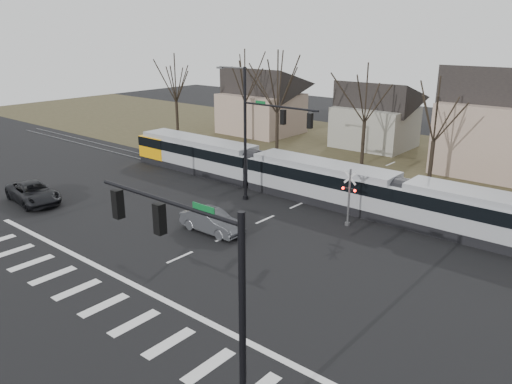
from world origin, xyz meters
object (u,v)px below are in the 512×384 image
Objects in this scene: tram at (321,180)px; rail_crossing_signal at (349,199)px; sedan at (212,221)px; suv at (33,193)px.

rail_crossing_signal is (4.30, -3.21, 0.19)m from tram.
suv is at bearing 106.49° from sedan.
tram is at bearing 143.26° from rail_crossing_signal.
sedan is 1.16× the size of rail_crossing_signal.
sedan is (-1.97, -10.01, -0.94)m from tram.
tram reaches higher than sedan.
rail_crossing_signal is at bearing -36.74° from tram.
tram is at bearing -11.99° from sedan.
tram is 10.28× the size of rail_crossing_signal.
tram reaches higher than suv.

